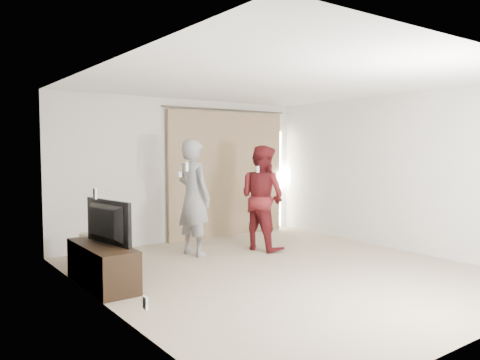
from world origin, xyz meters
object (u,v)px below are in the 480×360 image
object	(u,v)px
tv_console	(102,265)
tv	(101,223)
person_woman	(262,198)
person_man	(194,197)

from	to	relation	value
tv_console	tv	distance (m)	0.54
tv	person_woman	xyz separation A→B (m)	(2.92, 0.46, 0.08)
person_man	person_woman	distance (m)	1.18
person_woman	tv	bearing A→B (deg)	-171.05
tv_console	person_woman	size ratio (longest dim) A/B	0.77
person_man	person_woman	world-z (taller)	person_man
tv_console	person_woman	world-z (taller)	person_woman
tv_console	person_man	world-z (taller)	person_man
tv	tv_console	bearing A→B (deg)	-0.00
person_man	tv	bearing A→B (deg)	-156.08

